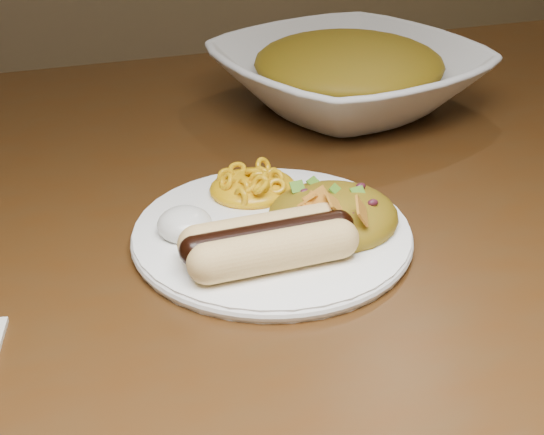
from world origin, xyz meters
name	(u,v)px	position (x,y,z in m)	size (l,w,h in m)	color
table	(173,298)	(0.00, 0.00, 0.66)	(1.60, 0.90, 0.75)	#381C09
plate	(272,234)	(0.07, -0.08, 0.76)	(0.23, 0.23, 0.01)	white
hotdog	(269,241)	(0.06, -0.12, 0.78)	(0.12, 0.07, 0.03)	#EEDD87
mac_and_cheese	(253,177)	(0.08, -0.01, 0.78)	(0.08, 0.07, 0.03)	gold
sour_cream	(184,218)	(0.00, -0.06, 0.78)	(0.04, 0.04, 0.03)	silver
taco_salad	(334,204)	(0.12, -0.08, 0.78)	(0.11, 0.10, 0.05)	#994C08
serving_bowl	(348,78)	(0.26, 0.19, 0.79)	(0.29, 0.29, 0.07)	silver
bowl_filling	(349,66)	(0.26, 0.19, 0.80)	(0.22, 0.22, 0.05)	#994C08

